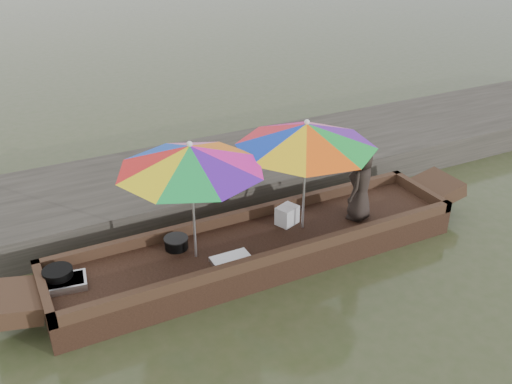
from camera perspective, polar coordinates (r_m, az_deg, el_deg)
name	(u,v)px	position (r m, az deg, el deg)	size (l,w,h in m)	color
water	(259,261)	(7.72, 0.34, -6.91)	(80.00, 80.00, 0.00)	#354020
dock	(198,180)	(9.34, -5.87, 1.21)	(22.00, 2.20, 0.50)	#2D2B26
boat_hull	(259,250)	(7.62, 0.34, -5.82)	(5.54, 1.20, 0.35)	black
cooking_pot	(58,276)	(7.07, -19.17, -7.94)	(0.35, 0.35, 0.18)	black
tray_crayfish	(65,283)	(7.01, -18.56, -8.63)	(0.49, 0.34, 0.09)	silver
tray_scallop	(232,261)	(7.05, -2.40, -6.90)	(0.49, 0.34, 0.06)	silver
charcoal_grill	(176,244)	(7.37, -7.98, -5.12)	(0.29, 0.29, 0.14)	black
supply_bag	(287,215)	(7.82, 3.13, -2.33)	(0.28, 0.22, 0.26)	silver
vendor	(361,184)	(7.90, 10.45, 0.82)	(0.52, 0.34, 1.06)	black
umbrella_bow	(193,202)	(6.83, -6.33, -0.99)	(1.77, 1.77, 1.55)	orange
umbrella_stern	(305,176)	(7.44, 4.88, 1.60)	(1.82, 1.82, 1.55)	pink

